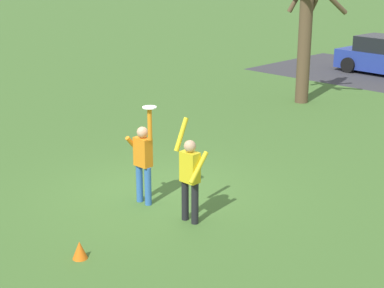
{
  "coord_description": "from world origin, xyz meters",
  "views": [
    {
      "loc": [
        9.12,
        -8.14,
        4.99
      ],
      "look_at": [
        0.85,
        0.19,
        1.27
      ],
      "focal_mm": 56.69,
      "sensor_mm": 36.0,
      "label": 1
    }
  ],
  "objects_px": {
    "person_catcher": "(143,158)",
    "bare_tree_tall": "(306,21)",
    "person_defender": "(190,174)",
    "field_cone_orange": "(80,250)",
    "frisbee_disc": "(149,107)"
  },
  "relations": [
    {
      "from": "bare_tree_tall",
      "to": "field_cone_orange",
      "type": "xyz_separation_m",
      "value": [
        3.88,
        -12.04,
        -2.64
      ]
    },
    {
      "from": "person_catcher",
      "to": "field_cone_orange",
      "type": "relative_size",
      "value": 6.5
    },
    {
      "from": "person_catcher",
      "to": "person_defender",
      "type": "xyz_separation_m",
      "value": [
        1.32,
        0.03,
        -0.0
      ]
    },
    {
      "from": "bare_tree_tall",
      "to": "person_catcher",
      "type": "bearing_deg",
      "value": -73.74
    },
    {
      "from": "frisbee_disc",
      "to": "field_cone_orange",
      "type": "bearing_deg",
      "value": -70.73
    },
    {
      "from": "person_catcher",
      "to": "person_defender",
      "type": "bearing_deg",
      "value": -0.0
    },
    {
      "from": "person_defender",
      "to": "frisbee_disc",
      "type": "relative_size",
      "value": 7.3
    },
    {
      "from": "person_defender",
      "to": "field_cone_orange",
      "type": "distance_m",
      "value": 2.53
    },
    {
      "from": "person_catcher",
      "to": "bare_tree_tall",
      "type": "height_order",
      "value": "bare_tree_tall"
    },
    {
      "from": "bare_tree_tall",
      "to": "person_defender",
      "type": "bearing_deg",
      "value": -66.76
    },
    {
      "from": "frisbee_disc",
      "to": "field_cone_orange",
      "type": "distance_m",
      "value": 3.16
    },
    {
      "from": "frisbee_disc",
      "to": "bare_tree_tall",
      "type": "relative_size",
      "value": 0.05
    },
    {
      "from": "bare_tree_tall",
      "to": "field_cone_orange",
      "type": "distance_m",
      "value": 12.92
    },
    {
      "from": "person_defender",
      "to": "bare_tree_tall",
      "type": "distance_m",
      "value": 10.67
    },
    {
      "from": "frisbee_disc",
      "to": "field_cone_orange",
      "type": "height_order",
      "value": "frisbee_disc"
    }
  ]
}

